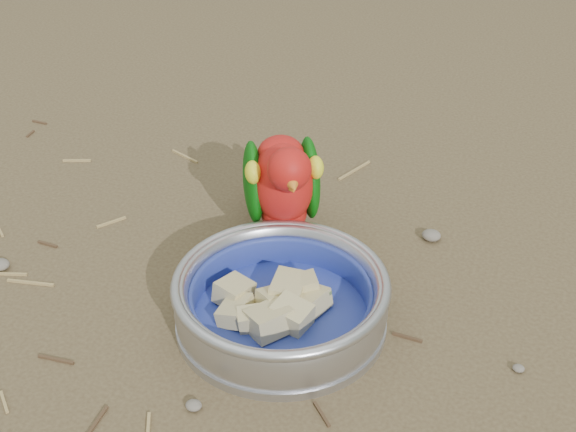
% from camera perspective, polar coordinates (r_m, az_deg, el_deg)
% --- Properties ---
extents(ground, '(60.00, 60.00, 0.00)m').
position_cam_1_polar(ground, '(0.85, -8.65, -9.93)').
color(ground, brown).
extents(food_bowl, '(0.23, 0.23, 0.02)m').
position_cam_1_polar(food_bowl, '(0.87, -0.49, -7.31)').
color(food_bowl, '#B2B2BA').
rests_on(food_bowl, ground).
extents(bowl_wall, '(0.23, 0.23, 0.04)m').
position_cam_1_polar(bowl_wall, '(0.85, -0.50, -5.78)').
color(bowl_wall, '#B2B2BA').
rests_on(bowl_wall, food_bowl).
extents(fruit_wedges, '(0.14, 0.14, 0.03)m').
position_cam_1_polar(fruit_wedges, '(0.85, -0.50, -6.14)').
color(fruit_wedges, tan).
rests_on(fruit_wedges, food_bowl).
extents(lory_parrot, '(0.17, 0.21, 0.16)m').
position_cam_1_polar(lory_parrot, '(0.94, -0.35, 1.67)').
color(lory_parrot, red).
rests_on(lory_parrot, ground).
extents(ground_debris, '(0.90, 0.80, 0.01)m').
position_cam_1_polar(ground_debris, '(0.89, -6.13, -6.94)').
color(ground_debris, '#A38852').
rests_on(ground_debris, ground).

